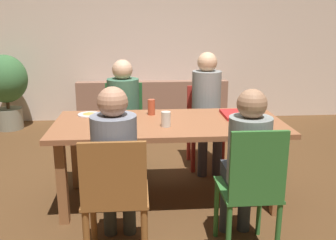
{
  "coord_description": "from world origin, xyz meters",
  "views": [
    {
      "loc": [
        -0.26,
        -3.21,
        1.63
      ],
      "look_at": [
        0.0,
        0.1,
        0.74
      ],
      "focal_mm": 40.68,
      "sensor_mm": 36.0,
      "label": 1
    }
  ],
  "objects_px": {
    "person_0": "(115,159)",
    "person_3": "(207,102)",
    "chair_2": "(124,123)",
    "plate_1": "(89,114)",
    "person_1": "(246,157)",
    "drinking_glass_0": "(166,119)",
    "plate_0": "(256,128)",
    "couch": "(152,110)",
    "chair_3": "(204,124)",
    "dining_table": "(169,131)",
    "drinking_glass_1": "(151,107)",
    "person_2": "(123,106)",
    "chair_0": "(115,198)",
    "potted_plant": "(6,85)",
    "chair_1": "(251,187)",
    "pizza_box_0": "(242,114)"
  },
  "relations": [
    {
      "from": "person_2",
      "to": "drinking_glass_0",
      "type": "distance_m",
      "value": 0.98
    },
    {
      "from": "person_0",
      "to": "person_1",
      "type": "bearing_deg",
      "value": 0.49
    },
    {
      "from": "person_2",
      "to": "person_3",
      "type": "height_order",
      "value": "person_3"
    },
    {
      "from": "person_0",
      "to": "chair_1",
      "type": "relative_size",
      "value": 1.26
    },
    {
      "from": "drinking_glass_0",
      "to": "couch",
      "type": "distance_m",
      "value": 2.6
    },
    {
      "from": "potted_plant",
      "to": "person_2",
      "type": "bearing_deg",
      "value": -44.55
    },
    {
      "from": "plate_0",
      "to": "couch",
      "type": "bearing_deg",
      "value": 105.86
    },
    {
      "from": "drinking_glass_1",
      "to": "dining_table",
      "type": "bearing_deg",
      "value": -60.81
    },
    {
      "from": "chair_2",
      "to": "person_2",
      "type": "xyz_separation_m",
      "value": [
        -0.0,
        -0.13,
        0.22
      ]
    },
    {
      "from": "dining_table",
      "to": "drinking_glass_1",
      "type": "xyz_separation_m",
      "value": [
        -0.14,
        0.26,
        0.16
      ]
    },
    {
      "from": "couch",
      "to": "potted_plant",
      "type": "xyz_separation_m",
      "value": [
        -2.15,
        0.12,
        0.4
      ]
    },
    {
      "from": "chair_2",
      "to": "plate_1",
      "type": "xyz_separation_m",
      "value": [
        -0.3,
        -0.59,
        0.26
      ]
    },
    {
      "from": "chair_0",
      "to": "person_0",
      "type": "distance_m",
      "value": 0.26
    },
    {
      "from": "chair_3",
      "to": "person_1",
      "type": "bearing_deg",
      "value": -90.0
    },
    {
      "from": "person_1",
      "to": "person_3",
      "type": "height_order",
      "value": "person_3"
    },
    {
      "from": "person_0",
      "to": "person_3",
      "type": "distance_m",
      "value": 1.79
    },
    {
      "from": "chair_0",
      "to": "chair_3",
      "type": "distance_m",
      "value": 2.03
    },
    {
      "from": "person_1",
      "to": "drinking_glass_0",
      "type": "xyz_separation_m",
      "value": [
        -0.51,
        0.63,
        0.11
      ]
    },
    {
      "from": "drinking_glass_1",
      "to": "chair_1",
      "type": "bearing_deg",
      "value": -62.57
    },
    {
      "from": "chair_0",
      "to": "person_3",
      "type": "relative_size",
      "value": 0.72
    },
    {
      "from": "person_0",
      "to": "plate_1",
      "type": "height_order",
      "value": "person_0"
    },
    {
      "from": "plate_1",
      "to": "potted_plant",
      "type": "height_order",
      "value": "potted_plant"
    },
    {
      "from": "couch",
      "to": "person_1",
      "type": "bearing_deg",
      "value": -80.37
    },
    {
      "from": "plate_0",
      "to": "plate_1",
      "type": "bearing_deg",
      "value": 158.14
    },
    {
      "from": "pizza_box_0",
      "to": "drinking_glass_0",
      "type": "distance_m",
      "value": 0.79
    },
    {
      "from": "plate_0",
      "to": "couch",
      "type": "xyz_separation_m",
      "value": [
        -0.76,
        2.67,
        -0.48
      ]
    },
    {
      "from": "dining_table",
      "to": "drinking_glass_1",
      "type": "height_order",
      "value": "drinking_glass_1"
    },
    {
      "from": "chair_1",
      "to": "person_2",
      "type": "relative_size",
      "value": 0.8
    },
    {
      "from": "chair_0",
      "to": "chair_2",
      "type": "bearing_deg",
      "value": 90.0
    },
    {
      "from": "person_3",
      "to": "potted_plant",
      "type": "distance_m",
      "value": 3.21
    },
    {
      "from": "dining_table",
      "to": "chair_2",
      "type": "distance_m",
      "value": 0.99
    },
    {
      "from": "person_0",
      "to": "plate_1",
      "type": "relative_size",
      "value": 5.72
    },
    {
      "from": "chair_0",
      "to": "person_2",
      "type": "height_order",
      "value": "person_2"
    },
    {
      "from": "dining_table",
      "to": "couch",
      "type": "distance_m",
      "value": 2.42
    },
    {
      "from": "potted_plant",
      "to": "chair_3",
      "type": "bearing_deg",
      "value": -31.07
    },
    {
      "from": "chair_2",
      "to": "drinking_glass_0",
      "type": "bearing_deg",
      "value": -69.42
    },
    {
      "from": "plate_1",
      "to": "couch",
      "type": "xyz_separation_m",
      "value": [
        0.66,
        2.1,
        -0.49
      ]
    },
    {
      "from": "dining_table",
      "to": "person_0",
      "type": "bearing_deg",
      "value": -118.38
    },
    {
      "from": "chair_2",
      "to": "drinking_glass_1",
      "type": "relative_size",
      "value": 6.37
    },
    {
      "from": "plate_1",
      "to": "drinking_glass_1",
      "type": "relative_size",
      "value": 1.46
    },
    {
      "from": "chair_0",
      "to": "person_1",
      "type": "bearing_deg",
      "value": 9.67
    },
    {
      "from": "chair_1",
      "to": "plate_0",
      "type": "xyz_separation_m",
      "value": [
        0.22,
        0.65,
        0.21
      ]
    },
    {
      "from": "person_3",
      "to": "chair_2",
      "type": "bearing_deg",
      "value": 172.34
    },
    {
      "from": "person_1",
      "to": "chair_2",
      "type": "xyz_separation_m",
      "value": [
        -0.9,
        1.66,
        -0.2
      ]
    },
    {
      "from": "person_1",
      "to": "drinking_glass_0",
      "type": "bearing_deg",
      "value": 129.36
    },
    {
      "from": "chair_1",
      "to": "plate_0",
      "type": "distance_m",
      "value": 0.72
    },
    {
      "from": "chair_3",
      "to": "chair_1",
      "type": "bearing_deg",
      "value": -90.0
    },
    {
      "from": "chair_0",
      "to": "plate_0",
      "type": "bearing_deg",
      "value": 30.01
    },
    {
      "from": "dining_table",
      "to": "person_0",
      "type": "distance_m",
      "value": 0.9
    },
    {
      "from": "plate_0",
      "to": "plate_1",
      "type": "xyz_separation_m",
      "value": [
        -1.42,
        0.57,
        0.0
      ]
    }
  ]
}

